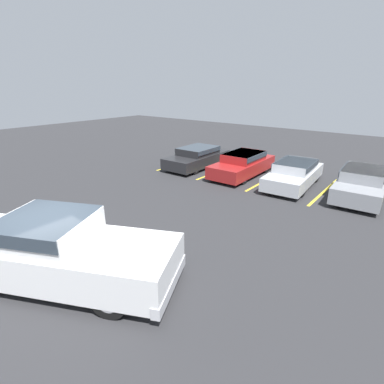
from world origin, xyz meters
The scene contains 11 objects.
ground_plane centered at (0.00, 0.00, 0.00)m, with size 60.00×60.00×0.00m, color #2D2D30.
stall_stripe_a centered at (-5.10, 11.03, 0.00)m, with size 0.12×4.57×0.01m, color yellow.
stall_stripe_b centered at (-2.25, 11.03, 0.00)m, with size 0.12×4.57×0.01m, color yellow.
stall_stripe_c centered at (0.59, 11.03, 0.00)m, with size 0.12×4.57×0.01m, color yellow.
stall_stripe_d centered at (3.44, 11.03, 0.00)m, with size 0.12×4.57×0.01m, color yellow.
pickup_truck centered at (0.27, 0.06, 0.85)m, with size 6.03×4.31×1.71m.
parked_sedan_a centered at (-3.77, 10.82, 0.63)m, with size 1.90×4.38×1.18m.
parked_sedan_b centered at (-0.82, 10.95, 0.65)m, with size 1.83×4.49×1.23m.
parked_sedan_c centered at (1.99, 10.94, 0.64)m, with size 2.03×4.51×1.19m.
parked_sedan_d centered at (4.85, 11.20, 0.68)m, with size 2.03×4.42×1.27m.
wheel_stop_curb centered at (0.26, 13.90, 0.07)m, with size 1.97×0.20×0.14m, color #B7B2A8.
Camera 1 is at (6.67, -2.94, 4.65)m, focal length 28.00 mm.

